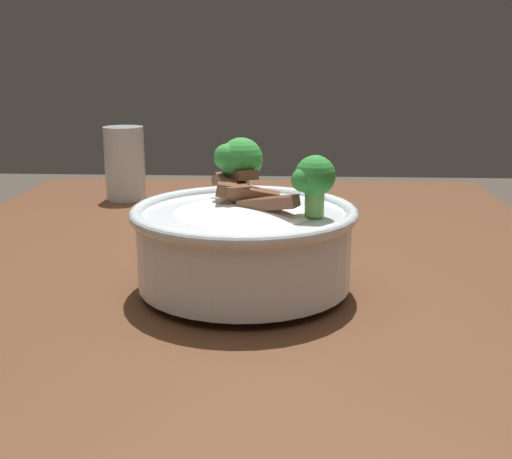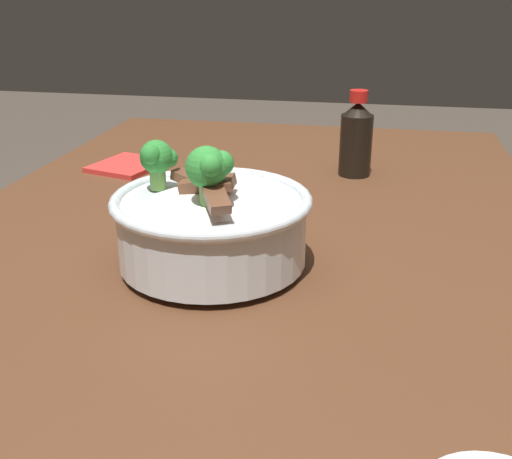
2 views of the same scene
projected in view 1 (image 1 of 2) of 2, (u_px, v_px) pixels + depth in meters
name	position (u px, v px, depth m)	size (l,w,h in m)	color
dining_table	(226.00, 418.00, 0.58)	(1.30, 0.78, 0.76)	#56331E
rice_bowl	(245.00, 236.00, 0.60)	(0.21, 0.21, 0.14)	silver
drinking_glass	(125.00, 168.00, 1.00)	(0.06, 0.06, 0.11)	white
chopsticks_pair	(247.00, 202.00, 0.98)	(0.19, 0.17, 0.01)	#9E7A4C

